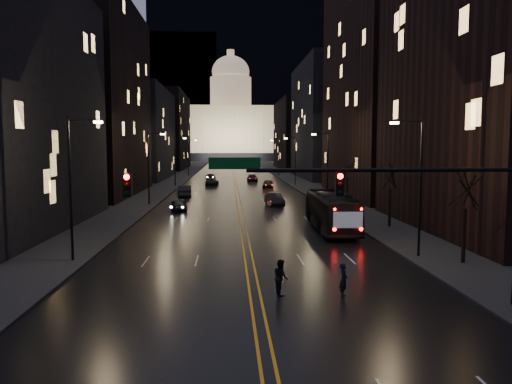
{
  "coord_description": "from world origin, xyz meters",
  "views": [
    {
      "loc": [
        -1.24,
        -21.15,
        7.21
      ],
      "look_at": [
        0.55,
        11.73,
        4.2
      ],
      "focal_mm": 35.0,
      "sensor_mm": 36.0,
      "label": 1
    }
  ],
  "objects": [
    {
      "name": "tree_right_mid",
      "position": [
        13.0,
        22.0,
        4.53
      ],
      "size": [
        2.4,
        2.4,
        6.65
      ],
      "color": "black",
      "rests_on": "ground"
    },
    {
      "name": "streetlamp_left_near",
      "position": [
        -10.81,
        10.0,
        5.08
      ],
      "size": [
        2.13,
        0.25,
        9.0
      ],
      "color": "black",
      "rests_on": "ground"
    },
    {
      "name": "center_line",
      "position": [
        0.0,
        130.0,
        0.03
      ],
      "size": [
        0.62,
        320.0,
        0.01
      ],
      "primitive_type": "cube",
      "color": "orange",
      "rests_on": "road"
    },
    {
      "name": "bus",
      "position": [
        7.55,
        20.94,
        1.65
      ],
      "size": [
        2.95,
        11.87,
        3.29
      ],
      "primitive_type": "imported",
      "rotation": [
        0.0,
        0.0,
        -0.02
      ],
      "color": "black",
      "rests_on": "ground"
    },
    {
      "name": "receding_car_a",
      "position": [
        4.28,
        39.07,
        0.78
      ],
      "size": [
        2.18,
        4.92,
        1.57
      ],
      "primitive_type": "imported",
      "rotation": [
        0.0,
        0.0,
        0.11
      ],
      "color": "black",
      "rests_on": "ground"
    },
    {
      "name": "building_left_far",
      "position": [
        -21.0,
        92.0,
        10.0
      ],
      "size": [
        12.0,
        34.0,
        20.0
      ],
      "primitive_type": "cube",
      "color": "black",
      "rests_on": "ground"
    },
    {
      "name": "tree_right_far",
      "position": [
        13.0,
        38.0,
        4.53
      ],
      "size": [
        2.4,
        2.4,
        6.65
      ],
      "color": "black",
      "rests_on": "ground"
    },
    {
      "name": "pedestrian_b",
      "position": [
        1.26,
        2.5,
        0.88
      ],
      "size": [
        0.62,
        0.93,
        1.76
      ],
      "primitive_type": "imported",
      "rotation": [
        0.0,
        0.0,
        1.76
      ],
      "color": "black",
      "rests_on": "ground"
    },
    {
      "name": "streetlamp_right_mid",
      "position": [
        10.81,
        40.0,
        5.08
      ],
      "size": [
        2.13,
        0.25,
        9.0
      ],
      "color": "black",
      "rests_on": "ground"
    },
    {
      "name": "mountain_ridge",
      "position": [
        40.0,
        380.0,
        65.0
      ],
      "size": [
        520.0,
        60.0,
        130.0
      ],
      "primitive_type": "cube",
      "color": "black",
      "rests_on": "ground"
    },
    {
      "name": "pedestrian_a",
      "position": [
        4.24,
        2.02,
        0.82
      ],
      "size": [
        0.58,
        0.7,
        1.63
      ],
      "primitive_type": "imported",
      "rotation": [
        0.0,
        0.0,
        1.19
      ],
      "color": "black",
      "rests_on": "ground"
    },
    {
      "name": "receding_car_d",
      "position": [
        7.33,
        125.62,
        0.63
      ],
      "size": [
        2.15,
        4.56,
        1.26
      ],
      "primitive_type": "imported",
      "rotation": [
        0.0,
        0.0,
        0.01
      ],
      "color": "black",
      "rests_on": "ground"
    },
    {
      "name": "building_left_mid",
      "position": [
        -21.0,
        54.0,
        14.0
      ],
      "size": [
        12.0,
        30.0,
        28.0
      ],
      "primitive_type": "cube",
      "color": "black",
      "rests_on": "ground"
    },
    {
      "name": "ground",
      "position": [
        0.0,
        0.0,
        0.0
      ],
      "size": [
        900.0,
        900.0,
        0.0
      ],
      "primitive_type": "plane",
      "color": "black",
      "rests_on": "ground"
    },
    {
      "name": "road",
      "position": [
        0.0,
        130.0,
        0.01
      ],
      "size": [
        20.0,
        320.0,
        0.02
      ],
      "primitive_type": "cube",
      "color": "black",
      "rests_on": "ground"
    },
    {
      "name": "capitol",
      "position": [
        0.0,
        250.0,
        17.15
      ],
      "size": [
        90.0,
        50.0,
        58.5
      ],
      "color": "black",
      "rests_on": "ground"
    },
    {
      "name": "streetlamp_left_far",
      "position": [
        -10.81,
        70.0,
        5.08
      ],
      "size": [
        2.13,
        0.25,
        9.0
      ],
      "color": "black",
      "rests_on": "ground"
    },
    {
      "name": "sidewalk_right",
      "position": [
        14.0,
        130.0,
        0.08
      ],
      "size": [
        8.0,
        320.0,
        0.16
      ],
      "primitive_type": "cube",
      "color": "black",
      "rests_on": "ground"
    },
    {
      "name": "oncoming_car_c",
      "position": [
        -4.36,
        71.4,
        0.68
      ],
      "size": [
        2.45,
        4.97,
        1.36
      ],
      "primitive_type": "imported",
      "rotation": [
        0.0,
        0.0,
        3.1
      ],
      "color": "black",
      "rests_on": "ground"
    },
    {
      "name": "receding_car_b",
      "position": [
        5.49,
        64.34,
        0.77
      ],
      "size": [
        2.3,
        4.69,
        1.54
      ],
      "primitive_type": "imported",
      "rotation": [
        0.0,
        0.0,
        -0.11
      ],
      "color": "black",
      "rests_on": "ground"
    },
    {
      "name": "streetlamp_right_near",
      "position": [
        10.81,
        10.0,
        5.08
      ],
      "size": [
        2.13,
        0.25,
        9.0
      ],
      "color": "black",
      "rests_on": "ground"
    },
    {
      "name": "streetlamp_left_dist",
      "position": [
        -10.81,
        100.0,
        5.08
      ],
      "size": [
        2.13,
        0.25,
        9.0
      ],
      "color": "black",
      "rests_on": "ground"
    },
    {
      "name": "traffic_signal",
      "position": [
        5.91,
        -0.0,
        5.1
      ],
      "size": [
        17.29,
        0.45,
        7.0
      ],
      "color": "black",
      "rests_on": "ground"
    },
    {
      "name": "streetlamp_left_mid",
      "position": [
        -10.81,
        40.0,
        5.08
      ],
      "size": [
        2.13,
        0.25,
        9.0
      ],
      "color": "black",
      "rests_on": "ground"
    },
    {
      "name": "streetlamp_right_far",
      "position": [
        10.81,
        70.0,
        5.08
      ],
      "size": [
        2.13,
        0.25,
        9.0
      ],
      "color": "black",
      "rests_on": "ground"
    },
    {
      "name": "building_left_dist",
      "position": [
        -21.0,
        140.0,
        12.0
      ],
      "size": [
        12.0,
        40.0,
        24.0
      ],
      "primitive_type": "cube",
      "color": "black",
      "rests_on": "ground"
    },
    {
      "name": "oncoming_car_b",
      "position": [
        -7.52,
        50.14,
        0.85
      ],
      "size": [
        2.18,
        5.3,
        1.71
      ],
      "primitive_type": "imported",
      "rotation": [
        0.0,
        0.0,
        3.22
      ],
      "color": "black",
      "rests_on": "ground"
    },
    {
      "name": "oncoming_car_a",
      "position": [
        -6.86,
        34.71,
        0.74
      ],
      "size": [
        2.31,
        4.53,
        1.48
      ],
      "primitive_type": "imported",
      "rotation": [
        0.0,
        0.0,
        3.28
      ],
      "color": "black",
      "rests_on": "ground"
    },
    {
      "name": "building_right_mid",
      "position": [
        21.0,
        92.0,
        13.0
      ],
      "size": [
        12.0,
        34.0,
        26.0
      ],
      "primitive_type": "cube",
      "color": "black",
      "rests_on": "ground"
    },
    {
      "name": "receding_car_c",
      "position": [
        3.53,
        80.31,
        0.75
      ],
      "size": [
        2.13,
        5.18,
        1.5
      ],
      "primitive_type": "imported",
      "rotation": [
        0.0,
        0.0,
        0.01
      ],
      "color": "black",
      "rests_on": "ground"
    },
    {
      "name": "sidewalk_left",
      "position": [
        -14.0,
        130.0,
        0.08
      ],
      "size": [
        8.0,
        320.0,
        0.16
      ],
      "primitive_type": "cube",
      "color": "black",
      "rests_on": "ground"
    },
    {
      "name": "building_right_dist",
      "position": [
        21.0,
        140.0,
        11.0
      ],
      "size": [
        12.0,
        40.0,
        22.0
      ],
      "primitive_type": "cube",
      "color": "black",
      "rests_on": "ground"
    },
    {
      "name": "building_right_near",
      "position": [
        21.0,
        20.0,
        12.0
      ],
      "size": [
        12.0,
        26.0,
        24.0
      ],
      "primitive_type": "cube",
      "color": "black",
      "rests_on": "ground"
    },
    {
      "name": "oncoming_car_d",
      "position": [
        -5.23,
        87.6,
        0.67
      ],
      "size": [
        2.48,
        4.86,
        1.35
      ],
      "primitive_type": "imported",
      "rotation": [
        0.0,
        0.0,
        3.27
      ],
      "color": "black",
      "rests_on": "ground"
    },
    {
      "name": "streetlamp_right_dist",
      "position": [
        10.81,
        100.0,
        5.08
      ],
      "size": [
        2.13,
        0.25,
        9.0
      ],
      "color": "black",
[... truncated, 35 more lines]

